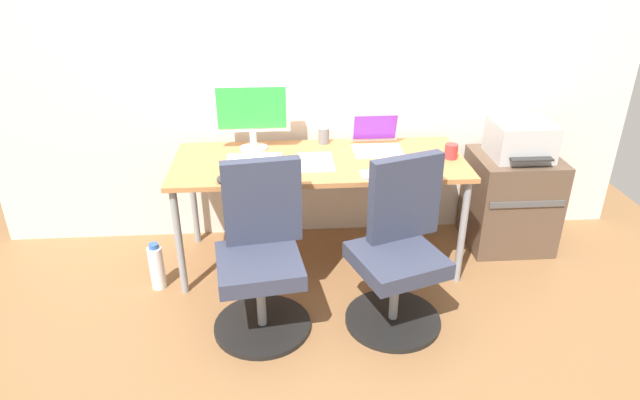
{
  "coord_description": "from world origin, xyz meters",
  "views": [
    {
      "loc": [
        -0.22,
        -3.15,
        2.01
      ],
      "look_at": [
        0.0,
        -0.05,
        0.47
      ],
      "focal_mm": 30.84,
      "sensor_mm": 36.0,
      "label": 1
    }
  ],
  "objects_px": {
    "printer": "(521,139)",
    "coffee_mug": "(451,151)",
    "side_cabinet": "(510,201)",
    "office_chair_left": "(261,258)",
    "open_laptop": "(377,141)",
    "office_chair_right": "(399,253)",
    "desktop_monitor": "(252,112)",
    "water_bottle_on_floor": "(157,267)"
  },
  "relations": [
    {
      "from": "open_laptop",
      "to": "desktop_monitor",
      "type": "bearing_deg",
      "value": 175.67
    },
    {
      "from": "side_cabinet",
      "to": "desktop_monitor",
      "type": "xyz_separation_m",
      "value": [
        -1.74,
        0.08,
        0.65
      ]
    },
    {
      "from": "printer",
      "to": "open_laptop",
      "type": "bearing_deg",
      "value": 178.7
    },
    {
      "from": "desktop_monitor",
      "to": "office_chair_left",
      "type": "bearing_deg",
      "value": -86.43
    },
    {
      "from": "side_cabinet",
      "to": "open_laptop",
      "type": "xyz_separation_m",
      "value": [
        -0.95,
        0.02,
        0.45
      ]
    },
    {
      "from": "office_chair_right",
      "to": "side_cabinet",
      "type": "relative_size",
      "value": 1.43
    },
    {
      "from": "printer",
      "to": "water_bottle_on_floor",
      "type": "height_order",
      "value": "printer"
    },
    {
      "from": "office_chair_left",
      "to": "open_laptop",
      "type": "bearing_deg",
      "value": 46.51
    },
    {
      "from": "coffee_mug",
      "to": "side_cabinet",
      "type": "bearing_deg",
      "value": 18.35
    },
    {
      "from": "water_bottle_on_floor",
      "to": "open_laptop",
      "type": "relative_size",
      "value": 1.0
    },
    {
      "from": "office_chair_right",
      "to": "coffee_mug",
      "type": "bearing_deg",
      "value": 54.28
    },
    {
      "from": "office_chair_left",
      "to": "open_laptop",
      "type": "distance_m",
      "value": 1.13
    },
    {
      "from": "office_chair_left",
      "to": "printer",
      "type": "height_order",
      "value": "office_chair_left"
    },
    {
      "from": "printer",
      "to": "coffee_mug",
      "type": "relative_size",
      "value": 4.35
    },
    {
      "from": "office_chair_right",
      "to": "side_cabinet",
      "type": "xyz_separation_m",
      "value": [
        0.94,
        0.76,
        -0.09
      ]
    },
    {
      "from": "office_chair_left",
      "to": "coffee_mug",
      "type": "distance_m",
      "value": 1.36
    },
    {
      "from": "office_chair_left",
      "to": "open_laptop",
      "type": "height_order",
      "value": "open_laptop"
    },
    {
      "from": "printer",
      "to": "open_laptop",
      "type": "relative_size",
      "value": 1.29
    },
    {
      "from": "office_chair_left",
      "to": "office_chair_right",
      "type": "xyz_separation_m",
      "value": [
        0.75,
        -0.0,
        0.0
      ]
    },
    {
      "from": "water_bottle_on_floor",
      "to": "desktop_monitor",
      "type": "relative_size",
      "value": 0.65
    },
    {
      "from": "open_laptop",
      "to": "office_chair_left",
      "type": "bearing_deg",
      "value": -133.49
    },
    {
      "from": "office_chair_left",
      "to": "water_bottle_on_floor",
      "type": "relative_size",
      "value": 3.03
    },
    {
      "from": "printer",
      "to": "open_laptop",
      "type": "xyz_separation_m",
      "value": [
        -0.95,
        0.02,
        0.0
      ]
    },
    {
      "from": "office_chair_left",
      "to": "printer",
      "type": "xyz_separation_m",
      "value": [
        1.69,
        0.76,
        0.35
      ]
    },
    {
      "from": "side_cabinet",
      "to": "water_bottle_on_floor",
      "type": "xyz_separation_m",
      "value": [
        -2.35,
        -0.38,
        -0.18
      ]
    },
    {
      "from": "side_cabinet",
      "to": "printer",
      "type": "relative_size",
      "value": 1.64
    },
    {
      "from": "office_chair_right",
      "to": "water_bottle_on_floor",
      "type": "xyz_separation_m",
      "value": [
        -1.41,
        0.38,
        -0.28
      ]
    },
    {
      "from": "office_chair_right",
      "to": "side_cabinet",
      "type": "height_order",
      "value": "office_chair_right"
    },
    {
      "from": "desktop_monitor",
      "to": "office_chair_right",
      "type": "bearing_deg",
      "value": -46.45
    },
    {
      "from": "desktop_monitor",
      "to": "coffee_mug",
      "type": "height_order",
      "value": "desktop_monitor"
    },
    {
      "from": "open_laptop",
      "to": "coffee_mug",
      "type": "relative_size",
      "value": 3.37
    },
    {
      "from": "open_laptop",
      "to": "side_cabinet",
      "type": "bearing_deg",
      "value": -1.24
    },
    {
      "from": "water_bottle_on_floor",
      "to": "coffee_mug",
      "type": "distance_m",
      "value": 1.95
    },
    {
      "from": "side_cabinet",
      "to": "office_chair_left",
      "type": "bearing_deg",
      "value": -155.76
    },
    {
      "from": "side_cabinet",
      "to": "open_laptop",
      "type": "height_order",
      "value": "open_laptop"
    },
    {
      "from": "water_bottle_on_floor",
      "to": "desktop_monitor",
      "type": "height_order",
      "value": "desktop_monitor"
    },
    {
      "from": "side_cabinet",
      "to": "printer",
      "type": "bearing_deg",
      "value": -90.0
    },
    {
      "from": "open_laptop",
      "to": "coffee_mug",
      "type": "xyz_separation_m",
      "value": [
        0.44,
        -0.19,
        -0.01
      ]
    },
    {
      "from": "coffee_mug",
      "to": "open_laptop",
      "type": "bearing_deg",
      "value": 156.41
    },
    {
      "from": "water_bottle_on_floor",
      "to": "coffee_mug",
      "type": "height_order",
      "value": "coffee_mug"
    },
    {
      "from": "printer",
      "to": "side_cabinet",
      "type": "bearing_deg",
      "value": 90.0
    },
    {
      "from": "office_chair_left",
      "to": "desktop_monitor",
      "type": "distance_m",
      "value": 1.01
    }
  ]
}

